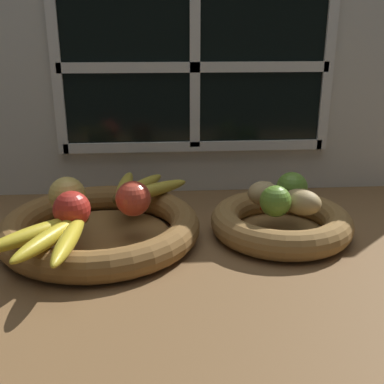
% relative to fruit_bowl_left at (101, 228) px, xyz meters
% --- Properties ---
extents(ground_plane, '(1.40, 0.90, 0.03)m').
position_rel_fruit_bowl_left_xyz_m(ground_plane, '(0.21, 0.00, -0.04)').
color(ground_plane, brown).
extents(back_wall, '(1.40, 0.05, 0.55)m').
position_rel_fruit_bowl_left_xyz_m(back_wall, '(0.21, 0.30, 0.25)').
color(back_wall, silver).
rests_on(back_wall, ground_plane).
extents(fruit_bowl_left, '(0.39, 0.39, 0.06)m').
position_rel_fruit_bowl_left_xyz_m(fruit_bowl_left, '(0.00, 0.00, 0.00)').
color(fruit_bowl_left, brown).
rests_on(fruit_bowl_left, ground_plane).
extents(fruit_bowl_right, '(0.28, 0.28, 0.06)m').
position_rel_fruit_bowl_left_xyz_m(fruit_bowl_right, '(0.36, 0.00, 0.00)').
color(fruit_bowl_right, olive).
rests_on(fruit_bowl_right, ground_plane).
extents(apple_golden_left, '(0.07, 0.07, 0.07)m').
position_rel_fruit_bowl_left_xyz_m(apple_golden_left, '(-0.06, 0.01, 0.07)').
color(apple_golden_left, '#DBB756').
rests_on(apple_golden_left, fruit_bowl_left).
extents(apple_red_front, '(0.07, 0.07, 0.07)m').
position_rel_fruit_bowl_left_xyz_m(apple_red_front, '(-0.04, -0.06, 0.06)').
color(apple_red_front, red).
rests_on(apple_red_front, fruit_bowl_left).
extents(apple_red_right, '(0.07, 0.07, 0.07)m').
position_rel_fruit_bowl_left_xyz_m(apple_red_right, '(0.07, -0.01, 0.06)').
color(apple_red_right, '#CC422D').
rests_on(apple_red_right, fruit_bowl_left).
extents(banana_bunch_front, '(0.16, 0.20, 0.03)m').
position_rel_fruit_bowl_left_xyz_m(banana_bunch_front, '(-0.06, -0.13, 0.04)').
color(banana_bunch_front, gold).
rests_on(banana_bunch_front, fruit_bowl_left).
extents(banana_bunch_back, '(0.16, 0.19, 0.03)m').
position_rel_fruit_bowl_left_xyz_m(banana_bunch_back, '(0.07, 0.11, 0.04)').
color(banana_bunch_back, gold).
rests_on(banana_bunch_back, fruit_bowl_left).
extents(potato_oblong, '(0.07, 0.06, 0.05)m').
position_rel_fruit_bowl_left_xyz_m(potato_oblong, '(0.33, 0.03, 0.05)').
color(potato_oblong, tan).
rests_on(potato_oblong, fruit_bowl_right).
extents(potato_small, '(0.09, 0.09, 0.05)m').
position_rel_fruit_bowl_left_xyz_m(potato_small, '(0.39, -0.03, 0.05)').
color(potato_small, tan).
rests_on(potato_small, fruit_bowl_right).
extents(lime_near, '(0.06, 0.06, 0.06)m').
position_rel_fruit_bowl_left_xyz_m(lime_near, '(0.33, -0.04, 0.06)').
color(lime_near, olive).
rests_on(lime_near, fruit_bowl_right).
extents(lime_far, '(0.06, 0.06, 0.06)m').
position_rel_fruit_bowl_left_xyz_m(lime_far, '(0.39, 0.04, 0.06)').
color(lime_far, olive).
rests_on(lime_far, fruit_bowl_right).
extents(chili_pepper, '(0.10, 0.05, 0.02)m').
position_rel_fruit_bowl_left_xyz_m(chili_pepper, '(0.36, -0.02, 0.04)').
color(chili_pepper, red).
rests_on(chili_pepper, fruit_bowl_right).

